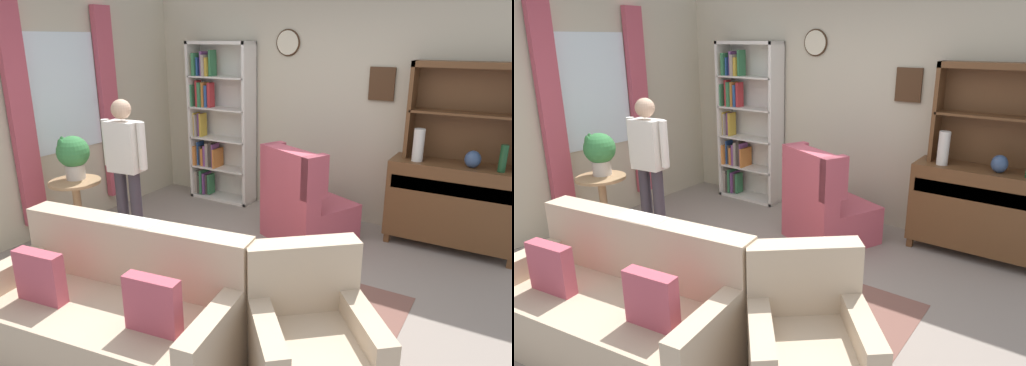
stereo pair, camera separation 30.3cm
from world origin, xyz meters
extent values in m
cube|color=gray|center=(0.00, 0.00, -0.01)|extent=(5.40, 4.60, 0.02)
cube|color=#BCB299|center=(0.00, 2.13, 1.40)|extent=(5.00, 0.06, 2.80)
cylinder|color=beige|center=(-0.57, 2.08, 2.08)|extent=(0.28, 0.03, 0.28)
torus|color=#382314|center=(-0.57, 2.08, 2.08)|extent=(0.31, 0.02, 0.31)
cube|color=#422816|center=(0.59, 2.08, 1.66)|extent=(0.28, 0.03, 0.36)
cube|color=#BCB299|center=(-2.53, 0.00, 1.40)|extent=(0.06, 4.20, 2.80)
cube|color=silver|center=(-2.49, 0.35, 1.55)|extent=(0.02, 0.90, 1.30)
cube|color=#B24756|center=(-2.44, -0.23, 1.35)|extent=(0.08, 0.24, 2.30)
cube|color=#B24756|center=(-2.44, 0.93, 1.35)|extent=(0.08, 0.24, 2.30)
cube|color=brown|center=(0.20, -0.30, 0.00)|extent=(2.46, 1.89, 0.01)
cube|color=silver|center=(-1.88, 1.93, 1.05)|extent=(0.04, 0.30, 2.10)
cube|color=silver|center=(-1.02, 1.93, 1.05)|extent=(0.04, 0.30, 2.10)
cube|color=silver|center=(-1.45, 1.93, 2.08)|extent=(0.90, 0.30, 0.04)
cube|color=silver|center=(-1.45, 1.93, 0.02)|extent=(0.90, 0.30, 0.04)
cube|color=silver|center=(-1.45, 2.07, 1.05)|extent=(0.90, 0.01, 2.10)
cube|color=silver|center=(-1.45, 1.93, 0.44)|extent=(0.86, 0.30, 0.02)
cube|color=gray|center=(-1.84, 1.91, 0.21)|extent=(0.04, 0.19, 0.31)
cube|color=#3F3833|center=(-1.79, 1.91, 0.18)|extent=(0.04, 0.21, 0.26)
cube|color=#337247|center=(-1.76, 1.91, 0.21)|extent=(0.03, 0.21, 0.33)
cube|color=#723F7F|center=(-1.72, 1.91, 0.20)|extent=(0.03, 0.19, 0.29)
cube|color=#3F3833|center=(-1.69, 1.91, 0.19)|extent=(0.03, 0.13, 0.27)
cube|color=#337247|center=(-1.64, 1.91, 0.19)|extent=(0.03, 0.14, 0.28)
cube|color=silver|center=(-1.45, 1.93, 0.85)|extent=(0.86, 0.30, 0.02)
cube|color=#CC7233|center=(-1.84, 1.91, 0.59)|extent=(0.04, 0.22, 0.27)
cube|color=#284C8C|center=(-1.81, 1.91, 0.62)|extent=(0.02, 0.15, 0.32)
cube|color=#3F3833|center=(-1.77, 1.91, 0.59)|extent=(0.03, 0.14, 0.27)
cube|color=#CC7233|center=(-1.73, 1.91, 0.57)|extent=(0.04, 0.17, 0.24)
cube|color=#723F7F|center=(-1.68, 1.91, 0.60)|extent=(0.04, 0.18, 0.29)
cube|color=gray|center=(-1.64, 1.91, 0.62)|extent=(0.04, 0.19, 0.32)
cube|color=#3F3833|center=(-1.59, 1.91, 0.63)|extent=(0.04, 0.15, 0.35)
cube|color=#723F7F|center=(-1.55, 1.91, 0.61)|extent=(0.02, 0.17, 0.32)
cube|color=#CC7233|center=(-1.52, 1.91, 0.58)|extent=(0.03, 0.24, 0.26)
cube|color=silver|center=(-1.45, 1.93, 1.25)|extent=(0.86, 0.30, 0.02)
cube|color=gold|center=(-1.85, 1.91, 1.01)|extent=(0.03, 0.14, 0.31)
cube|color=gray|center=(-1.82, 1.91, 1.00)|extent=(0.03, 0.18, 0.29)
cube|color=#723F7F|center=(-1.79, 1.91, 1.01)|extent=(0.03, 0.10, 0.31)
cube|color=gold|center=(-1.75, 1.91, 1.01)|extent=(0.03, 0.14, 0.31)
cube|color=silver|center=(-1.45, 1.93, 1.66)|extent=(0.86, 0.30, 0.02)
cube|color=#337247|center=(-1.85, 1.91, 1.40)|extent=(0.03, 0.21, 0.29)
cube|color=#B22D33|center=(-1.81, 1.91, 1.43)|extent=(0.04, 0.10, 0.34)
cube|color=#B22D33|center=(-1.77, 1.91, 1.40)|extent=(0.02, 0.20, 0.27)
cube|color=#337247|center=(-1.73, 1.91, 1.42)|extent=(0.04, 0.21, 0.32)
cube|color=#CC7233|center=(-1.69, 1.91, 1.42)|extent=(0.03, 0.14, 0.32)
cube|color=#284C8C|center=(-1.65, 1.91, 1.40)|extent=(0.04, 0.13, 0.28)
cube|color=#B22D33|center=(-1.60, 1.91, 1.42)|extent=(0.04, 0.12, 0.32)
cube|color=#CC7233|center=(-1.84, 1.91, 1.80)|extent=(0.04, 0.12, 0.28)
cube|color=#337247|center=(-1.80, 1.91, 1.81)|extent=(0.04, 0.23, 0.29)
cube|color=#284C8C|center=(-1.75, 1.91, 1.78)|extent=(0.02, 0.18, 0.23)
cube|color=gray|center=(-1.72, 1.91, 1.81)|extent=(0.02, 0.11, 0.28)
cube|color=#723F7F|center=(-1.69, 1.91, 1.82)|extent=(0.03, 0.18, 0.31)
cube|color=gray|center=(-1.64, 1.91, 1.80)|extent=(0.04, 0.24, 0.27)
cube|color=gold|center=(-1.60, 1.91, 1.78)|extent=(0.04, 0.20, 0.23)
cube|color=#337247|center=(-1.56, 1.91, 1.83)|extent=(0.03, 0.15, 0.33)
cube|color=brown|center=(1.49, 1.86, 0.51)|extent=(1.30, 0.45, 0.82)
cube|color=brown|center=(0.89, 1.69, 0.05)|extent=(0.06, 0.06, 0.10)
cube|color=brown|center=(0.89, 2.04, 0.05)|extent=(0.06, 0.06, 0.10)
cube|color=#492C18|center=(1.49, 1.64, 0.71)|extent=(1.20, 0.01, 0.14)
cube|color=brown|center=(0.96, 1.94, 1.42)|extent=(0.04, 0.26, 1.00)
cube|color=brown|center=(1.49, 1.94, 1.89)|extent=(1.10, 0.26, 0.06)
cube|color=brown|center=(1.49, 1.94, 1.42)|extent=(1.06, 0.26, 0.02)
cube|color=brown|center=(1.49, 2.06, 1.42)|extent=(1.10, 0.01, 1.00)
cylinder|color=beige|center=(1.10, 1.78, 1.09)|extent=(0.11, 0.11, 0.34)
ellipsoid|color=#33476B|center=(1.62, 1.79, 1.01)|extent=(0.15, 0.15, 0.17)
cube|color=#C6AD8E|center=(-0.23, -1.21, 0.21)|extent=(1.90, 1.10, 0.42)
cube|color=#C6AD8E|center=(-0.27, -0.88, 0.66)|extent=(1.81, 0.46, 0.48)
cube|color=#C6AD8E|center=(-1.05, -1.33, 0.30)|extent=(0.26, 0.86, 0.60)
cube|color=#C6AD8E|center=(0.60, -1.08, 0.30)|extent=(0.26, 0.86, 0.60)
cube|color=#B74C5B|center=(-0.65, -1.39, 0.60)|extent=(0.37, 0.15, 0.36)
cube|color=#B74C5B|center=(0.24, -1.26, 0.60)|extent=(0.37, 0.15, 0.36)
cube|color=white|center=(-0.27, -0.88, 0.90)|extent=(0.38, 0.23, 0.00)
cube|color=#C6AD8E|center=(1.08, -0.76, 0.20)|extent=(1.08, 1.08, 0.40)
cube|color=#C6AD8E|center=(0.89, -0.53, 0.64)|extent=(0.69, 0.62, 0.48)
cube|color=#C6AD8E|center=(0.85, -0.96, 0.28)|extent=(0.61, 0.69, 0.55)
cube|color=#C6AD8E|center=(1.31, -0.57, 0.28)|extent=(0.61, 0.69, 0.55)
cube|color=#B74C5B|center=(0.11, 1.35, 0.21)|extent=(1.04, 1.05, 0.42)
cube|color=#B74C5B|center=(-0.01, 1.08, 0.74)|extent=(0.79, 0.50, 0.63)
cube|color=#B74C5B|center=(0.31, 0.97, 0.83)|extent=(0.21, 0.30, 0.44)
cube|color=#B74C5B|center=(-0.31, 1.26, 0.83)|extent=(0.21, 0.30, 0.44)
cylinder|color=#A87F56|center=(-1.93, -0.07, 0.71)|extent=(0.52, 0.52, 0.03)
cylinder|color=#A87F56|center=(-1.93, -0.07, 0.35)|extent=(0.08, 0.08, 0.69)
cylinder|color=#A87F56|center=(-1.93, -0.07, 0.01)|extent=(0.36, 0.36, 0.03)
cylinder|color=beige|center=(-1.97, -0.02, 0.80)|extent=(0.19, 0.19, 0.16)
sphere|color=#387F42|center=(-1.97, -0.02, 1.01)|extent=(0.33, 0.33, 0.33)
ellipsoid|color=#387F42|center=(-2.08, -0.05, 1.05)|extent=(0.10, 0.06, 0.23)
ellipsoid|color=#387F42|center=(-2.00, -0.13, 1.05)|extent=(0.10, 0.06, 0.23)
cylinder|color=beige|center=(-1.90, -0.44, 0.05)|extent=(0.12, 0.12, 0.10)
sphere|color=#387F42|center=(-1.90, -0.44, 0.18)|extent=(0.20, 0.20, 0.20)
ellipsoid|color=#387F42|center=(-1.83, -0.47, 0.20)|extent=(0.06, 0.04, 0.14)
ellipsoid|color=#387F42|center=(-1.88, -0.51, 0.20)|extent=(0.06, 0.04, 0.14)
ellipsoid|color=#387F42|center=(-1.89, -0.37, 0.20)|extent=(0.06, 0.04, 0.14)
cylinder|color=#38333D|center=(-1.56, 0.21, 0.41)|extent=(0.13, 0.13, 0.82)
cylinder|color=#38333D|center=(-1.38, 0.23, 0.41)|extent=(0.13, 0.13, 0.82)
cube|color=silver|center=(-1.47, 0.22, 1.08)|extent=(0.36, 0.24, 0.52)
sphere|color=tan|center=(-1.47, 0.22, 1.46)|extent=(0.22, 0.22, 0.20)
cylinder|color=silver|center=(-1.69, 0.19, 1.11)|extent=(0.09, 0.09, 0.48)
cylinder|color=silver|center=(-1.25, 0.25, 1.11)|extent=(0.09, 0.09, 0.48)
cube|color=brown|center=(-0.24, -0.33, 0.40)|extent=(0.80, 0.50, 0.03)
cube|color=brown|center=(-0.61, -0.55, 0.20)|extent=(0.05, 0.05, 0.39)
cube|color=brown|center=(0.13, -0.55, 0.20)|extent=(0.05, 0.05, 0.39)
cube|color=brown|center=(-0.61, -0.11, 0.20)|extent=(0.05, 0.05, 0.39)
cube|color=brown|center=(0.13, -0.11, 0.20)|extent=(0.05, 0.05, 0.39)
cube|color=#B22D33|center=(-0.09, -0.27, 0.43)|extent=(0.21, 0.16, 0.02)
cube|color=#337247|center=(-0.08, -0.26, 0.45)|extent=(0.18, 0.15, 0.03)
camera|label=1|loc=(2.00, -3.01, 2.13)|focal=32.11mm
camera|label=2|loc=(2.25, -2.85, 2.13)|focal=32.11mm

